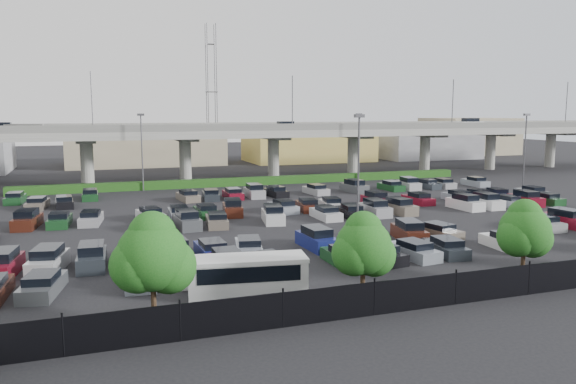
{
  "coord_description": "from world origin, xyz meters",
  "views": [
    {
      "loc": [
        -22.54,
        -52.88,
        10.48
      ],
      "look_at": [
        -2.73,
        3.16,
        2.0
      ],
      "focal_mm": 35.0,
      "sensor_mm": 36.0,
      "label": 1
    }
  ],
  "objects": [
    {
      "name": "ground",
      "position": [
        0.0,
        0.0,
        0.0
      ],
      "size": [
        280.0,
        280.0,
        0.0
      ],
      "primitive_type": "plane",
      "color": "black"
    },
    {
      "name": "overpass",
      "position": [
        -0.18,
        31.99,
        6.97
      ],
      "size": [
        150.0,
        13.0,
        15.8
      ],
      "color": "gray",
      "rests_on": "ground"
    },
    {
      "name": "hedge",
      "position": [
        0.0,
        25.0,
        0.55
      ],
      "size": [
        66.0,
        1.6,
        1.1
      ],
      "primitive_type": "cube",
      "color": "#1A4313",
      "rests_on": "ground"
    },
    {
      "name": "fence",
      "position": [
        -0.05,
        -28.0,
        0.9
      ],
      "size": [
        70.0,
        0.1,
        2.0
      ],
      "color": "black",
      "rests_on": "ground"
    },
    {
      "name": "tree_row",
      "position": [
        0.7,
        -26.53,
        3.52
      ],
      "size": [
        65.07,
        3.66,
        5.94
      ],
      "color": "#332316",
      "rests_on": "ground"
    },
    {
      "name": "shuttle_bus",
      "position": [
        -14.27,
        -22.42,
        1.2
      ],
      "size": [
        7.15,
        3.4,
        2.21
      ],
      "color": "silver",
      "rests_on": "ground"
    },
    {
      "name": "parked_cars",
      "position": [
        -1.35,
        -3.93,
        0.62
      ],
      "size": [
        62.93,
        41.59,
        1.67
      ],
      "color": "silver",
      "rests_on": "ground"
    },
    {
      "name": "light_poles",
      "position": [
        -4.13,
        2.0,
        6.24
      ],
      "size": [
        66.9,
        48.38,
        10.3
      ],
      "color": "#47464B",
      "rests_on": "ground"
    },
    {
      "name": "distant_buildings",
      "position": [
        12.38,
        61.81,
        3.74
      ],
      "size": [
        138.0,
        24.0,
        9.0
      ],
      "color": "slate",
      "rests_on": "ground"
    },
    {
      "name": "comm_tower",
      "position": [
        4.0,
        74.0,
        15.61
      ],
      "size": [
        2.4,
        2.4,
        30.0
      ],
      "color": "#47464B",
      "rests_on": "ground"
    }
  ]
}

